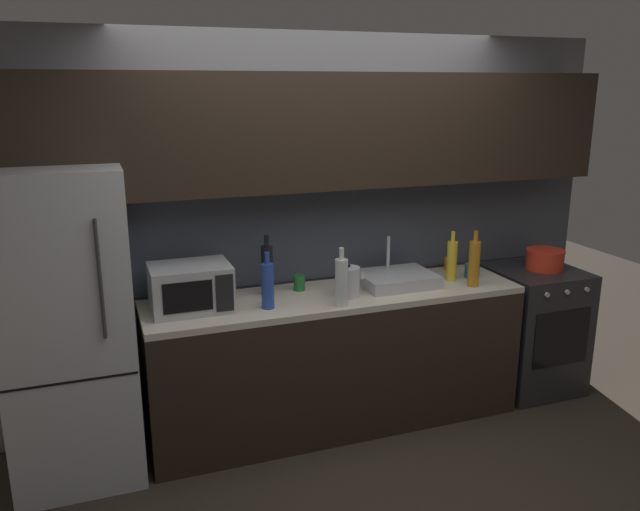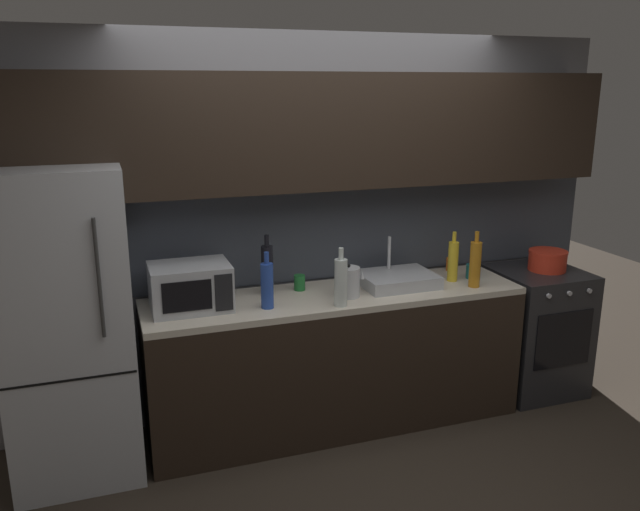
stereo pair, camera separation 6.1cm
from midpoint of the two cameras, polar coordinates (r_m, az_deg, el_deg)
name	(u,v)px [view 2 (the right image)]	position (r m, az deg, el deg)	size (l,w,h in m)	color
ground_plane	(394,502)	(3.72, 7.10, -20.98)	(10.00, 10.00, 0.00)	#2D261E
back_wall	(321,185)	(4.16, 0.49, 6.34)	(4.15, 0.44, 2.50)	slate
counter_run	(336,359)	(4.20, 1.84, -9.24)	(2.41, 0.60, 0.90)	black
refrigerator	(68,326)	(3.81, -21.12, -5.86)	(0.68, 0.69, 1.77)	#B7BABF
oven_range	(535,330)	(4.93, 18.97, -6.32)	(0.60, 0.62, 0.90)	#232326
microwave	(190,287)	(3.80, -11.05, -2.75)	(0.46, 0.35, 0.27)	#A8AAAF
sink_basin	(397,279)	(4.22, 7.31, -2.11)	(0.48, 0.38, 0.30)	#ADAFB5
kettle	(349,282)	(3.96, 3.01, -2.37)	(0.18, 0.14, 0.21)	#B7BABF
wine_bottle_yellow	(453,261)	(4.36, 12.18, -0.46)	(0.07, 0.07, 0.34)	gold
wine_bottle_dark	(267,269)	(3.99, -4.29, -1.25)	(0.07, 0.07, 0.38)	black
wine_bottle_amber	(475,264)	(4.26, 14.08, -0.71)	(0.07, 0.07, 0.37)	#B27019
wine_bottle_blue	(267,285)	(3.75, -4.28, -2.63)	(0.08, 0.08, 0.34)	#234299
wine_bottle_clear	(341,282)	(3.78, 2.33, -2.37)	(0.08, 0.08, 0.36)	silver
mug_orange	(451,264)	(4.62, 12.00, -0.76)	(0.07, 0.07, 0.09)	orange
mug_green	(300,283)	(4.09, -1.41, -2.44)	(0.07, 0.07, 0.10)	#1E6B2D
mug_teal	(472,271)	(4.47, 13.83, -1.38)	(0.09, 0.09, 0.10)	#19666B
cooking_pot	(548,260)	(4.81, 19.99, -0.41)	(0.27, 0.27, 0.14)	red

